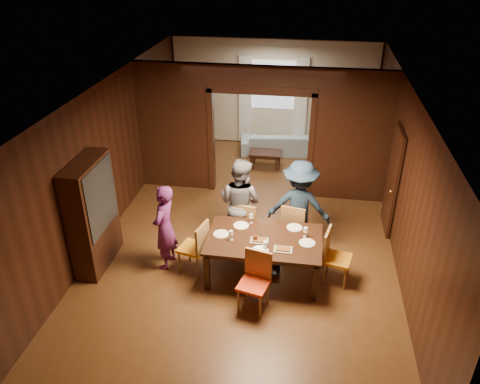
% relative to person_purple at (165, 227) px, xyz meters
% --- Properties ---
extents(floor, '(9.00, 9.00, 0.00)m').
position_rel_person_purple_xyz_m(floor, '(1.30, 1.39, -0.79)').
color(floor, '#553317').
rests_on(floor, ground).
extents(ceiling, '(5.50, 9.00, 0.02)m').
position_rel_person_purple_xyz_m(ceiling, '(1.30, 1.39, 2.11)').
color(ceiling, silver).
rests_on(ceiling, room_walls).
extents(room_walls, '(5.52, 9.01, 2.90)m').
position_rel_person_purple_xyz_m(room_walls, '(1.30, 3.28, 0.71)').
color(room_walls, black).
rests_on(room_walls, floor).
extents(person_purple, '(0.45, 0.62, 1.58)m').
position_rel_person_purple_xyz_m(person_purple, '(0.00, 0.00, 0.00)').
color(person_purple, '#622264').
rests_on(person_purple, floor).
extents(person_grey, '(1.05, 0.96, 1.75)m').
position_rel_person_purple_xyz_m(person_grey, '(1.18, 0.90, 0.09)').
color(person_grey, '#55555C').
rests_on(person_grey, floor).
extents(person_navy, '(1.18, 0.71, 1.78)m').
position_rel_person_purple_xyz_m(person_navy, '(2.26, 0.92, 0.10)').
color(person_navy, '#162437').
rests_on(person_navy, floor).
extents(sofa, '(2.05, 0.99, 0.58)m').
position_rel_person_purple_xyz_m(sofa, '(1.53, 5.24, -0.50)').
color(sofa, '#97B3C6').
rests_on(sofa, floor).
extents(serving_bowl, '(0.32, 0.32, 0.08)m').
position_rel_person_purple_xyz_m(serving_bowl, '(1.87, 0.05, 0.01)').
color(serving_bowl, black).
rests_on(serving_bowl, dining_table).
extents(dining_table, '(1.92, 1.19, 0.76)m').
position_rel_person_purple_xyz_m(dining_table, '(1.73, -0.02, -0.41)').
color(dining_table, black).
rests_on(dining_table, floor).
extents(coffee_table, '(0.80, 0.50, 0.40)m').
position_rel_person_purple_xyz_m(coffee_table, '(1.28, 4.33, -0.59)').
color(coffee_table, black).
rests_on(coffee_table, floor).
extents(chair_left, '(0.54, 0.54, 0.97)m').
position_rel_person_purple_xyz_m(chair_left, '(0.50, -0.05, -0.31)').
color(chair_left, orange).
rests_on(chair_left, floor).
extents(chair_right, '(0.52, 0.52, 0.97)m').
position_rel_person_purple_xyz_m(chair_right, '(2.96, 0.02, -0.31)').
color(chair_right, orange).
rests_on(chair_right, floor).
extents(chair_far_l, '(0.50, 0.50, 0.97)m').
position_rel_person_purple_xyz_m(chair_far_l, '(1.32, 0.84, -0.31)').
color(chair_far_l, '#DB5014').
rests_on(chair_far_l, floor).
extents(chair_far_r, '(0.52, 0.52, 0.97)m').
position_rel_person_purple_xyz_m(chair_far_r, '(2.20, 0.91, -0.31)').
color(chair_far_r, '#C55A12').
rests_on(chair_far_r, floor).
extents(chair_near, '(0.53, 0.53, 0.97)m').
position_rel_person_purple_xyz_m(chair_near, '(1.66, -0.85, -0.31)').
color(chair_near, red).
rests_on(chair_near, floor).
extents(hutch, '(0.40, 1.20, 2.00)m').
position_rel_person_purple_xyz_m(hutch, '(-1.23, -0.11, 0.21)').
color(hutch, black).
rests_on(hutch, floor).
extents(door_right, '(0.06, 0.90, 2.10)m').
position_rel_person_purple_xyz_m(door_right, '(4.00, 1.89, 0.26)').
color(door_right, black).
rests_on(door_right, floor).
extents(window_far, '(1.20, 0.03, 1.30)m').
position_rel_person_purple_xyz_m(window_far, '(1.30, 5.83, 0.91)').
color(window_far, silver).
rests_on(window_far, back_wall).
extents(curtain_left, '(0.35, 0.06, 2.40)m').
position_rel_person_purple_xyz_m(curtain_left, '(0.55, 5.79, 0.46)').
color(curtain_left, white).
rests_on(curtain_left, back_wall).
extents(curtain_right, '(0.35, 0.06, 2.40)m').
position_rel_person_purple_xyz_m(curtain_right, '(2.05, 5.79, 0.46)').
color(curtain_right, white).
rests_on(curtain_right, back_wall).
extents(plate_left, '(0.27, 0.27, 0.01)m').
position_rel_person_purple_xyz_m(plate_left, '(0.99, -0.01, -0.03)').
color(plate_left, silver).
rests_on(plate_left, dining_table).
extents(plate_far_l, '(0.27, 0.27, 0.01)m').
position_rel_person_purple_xyz_m(plate_far_l, '(1.29, 0.31, -0.03)').
color(plate_far_l, white).
rests_on(plate_far_l, dining_table).
extents(plate_far_r, '(0.27, 0.27, 0.01)m').
position_rel_person_purple_xyz_m(plate_far_r, '(2.21, 0.38, -0.03)').
color(plate_far_r, silver).
rests_on(plate_far_r, dining_table).
extents(plate_right, '(0.27, 0.27, 0.01)m').
position_rel_person_purple_xyz_m(plate_right, '(2.44, -0.04, -0.03)').
color(plate_right, silver).
rests_on(plate_right, dining_table).
extents(plate_near, '(0.27, 0.27, 0.01)m').
position_rel_person_purple_xyz_m(plate_near, '(1.70, -0.37, -0.03)').
color(plate_near, white).
rests_on(plate_near, dining_table).
extents(platter_a, '(0.30, 0.20, 0.04)m').
position_rel_person_purple_xyz_m(platter_a, '(1.66, -0.11, -0.01)').
color(platter_a, gray).
rests_on(platter_a, dining_table).
extents(platter_b, '(0.30, 0.20, 0.04)m').
position_rel_person_purple_xyz_m(platter_b, '(2.06, -0.30, -0.01)').
color(platter_b, gray).
rests_on(platter_b, dining_table).
extents(wineglass_left, '(0.08, 0.08, 0.18)m').
position_rel_person_purple_xyz_m(wineglass_left, '(1.19, -0.15, 0.06)').
color(wineglass_left, silver).
rests_on(wineglass_left, dining_table).
extents(wineglass_far, '(0.08, 0.08, 0.18)m').
position_rel_person_purple_xyz_m(wineglass_far, '(1.44, 0.43, 0.06)').
color(wineglass_far, silver).
rests_on(wineglass_far, dining_table).
extents(wineglass_right, '(0.08, 0.08, 0.18)m').
position_rel_person_purple_xyz_m(wineglass_right, '(2.40, 0.14, 0.06)').
color(wineglass_right, white).
rests_on(wineglass_right, dining_table).
extents(tumbler, '(0.07, 0.07, 0.14)m').
position_rel_person_purple_xyz_m(tumbler, '(1.78, -0.31, 0.04)').
color(tumbler, silver).
rests_on(tumbler, dining_table).
extents(condiment_jar, '(0.08, 0.08, 0.11)m').
position_rel_person_purple_xyz_m(condiment_jar, '(1.59, -0.10, 0.02)').
color(condiment_jar, '#4B2311').
rests_on(condiment_jar, dining_table).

